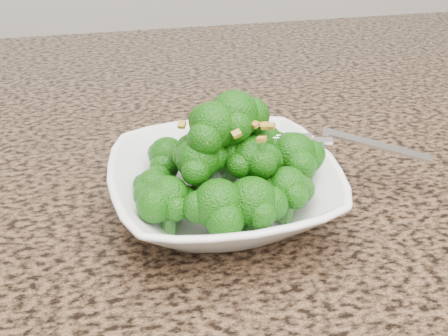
{
  "coord_description": "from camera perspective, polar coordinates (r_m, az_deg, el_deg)",
  "views": [
    {
      "loc": [
        -0.04,
        -0.24,
        1.22
      ],
      "look_at": [
        0.05,
        0.2,
        0.95
      ],
      "focal_mm": 45.0,
      "sensor_mm": 36.0,
      "label": 1
    }
  ],
  "objects": [
    {
      "name": "granite_counter",
      "position": [
        0.63,
        -6.29,
        -1.12
      ],
      "size": [
        1.64,
        1.04,
        0.03
      ],
      "primitive_type": "cube",
      "color": "brown",
      "rests_on": "cabinet"
    },
    {
      "name": "fork",
      "position": [
        0.56,
        10.23,
        2.77
      ],
      "size": [
        0.18,
        0.09,
        0.01
      ],
      "primitive_type": null,
      "rotation": [
        0.0,
        0.0,
        -0.36
      ],
      "color": "silver",
      "rests_on": "bowl"
    },
    {
      "name": "garlic_topping",
      "position": [
        0.49,
        0.0,
        8.57
      ],
      "size": [
        0.11,
        0.11,
        0.01
      ],
      "primitive_type": null,
      "color": "#B48C2C",
      "rests_on": "broccoli_pile"
    },
    {
      "name": "broccoli_pile",
      "position": [
        0.5,
        0.0,
        4.12
      ],
      "size": [
        0.19,
        0.19,
        0.08
      ],
      "primitive_type": null,
      "color": "#165E0A",
      "rests_on": "bowl"
    },
    {
      "name": "bowl",
      "position": [
        0.53,
        0.0,
        -2.17
      ],
      "size": [
        0.22,
        0.22,
        0.05
      ],
      "primitive_type": "imported",
      "rotation": [
        0.0,
        0.0,
        0.03
      ],
      "color": "white",
      "rests_on": "granite_counter"
    }
  ]
}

